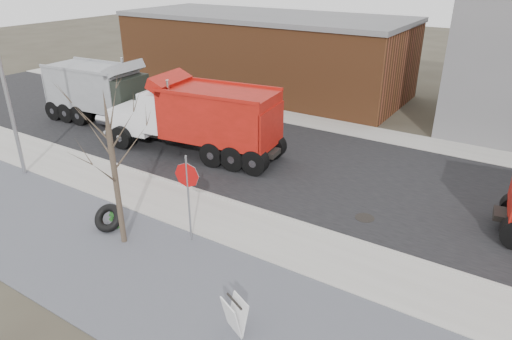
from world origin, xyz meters
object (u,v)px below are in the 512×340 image
Objects in this scene: fire_hydrant at (115,217)px; dump_truck_grey at (106,92)px; truck_tire at (108,218)px; dump_truck_red_b at (198,116)px; stop_sign at (188,185)px; sandwich_board at (235,316)px.

fire_hydrant is 0.10× the size of dump_truck_grey.
fire_hydrant is at bearing -45.07° from dump_truck_grey.
truck_tire is 7.45m from dump_truck_red_b.
fire_hydrant is 0.27× the size of stop_sign.
dump_truck_red_b reaches higher than stop_sign.
dump_truck_red_b is (-1.75, 7.10, 1.44)m from truck_tire.
dump_truck_red_b is 1.10× the size of dump_truck_grey.
sandwich_board is at bearing -36.47° from dump_truck_grey.
fire_hydrant is 0.09× the size of dump_truck_red_b.
dump_truck_grey reaches higher than fire_hydrant.
sandwich_board is at bearing -24.40° from fire_hydrant.
fire_hydrant is at bearing -171.57° from sandwich_board.
sandwich_board is 0.11× the size of dump_truck_red_b.
dump_truck_grey is (-9.10, 7.66, 1.47)m from fire_hydrant.
sandwich_board is (6.47, -1.61, 0.06)m from truck_tire.
dump_truck_red_b reaches higher than fire_hydrant.
sandwich_board is at bearing -13.93° from truck_tire.
dump_truck_grey is (-9.04, 7.90, 1.39)m from truck_tire.
truck_tire is (-0.06, -0.24, 0.07)m from fire_hydrant.
fire_hydrant is 0.68× the size of truck_tire.
stop_sign is at bearing 119.61° from dump_truck_red_b.
sandwich_board reaches higher than fire_hydrant.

